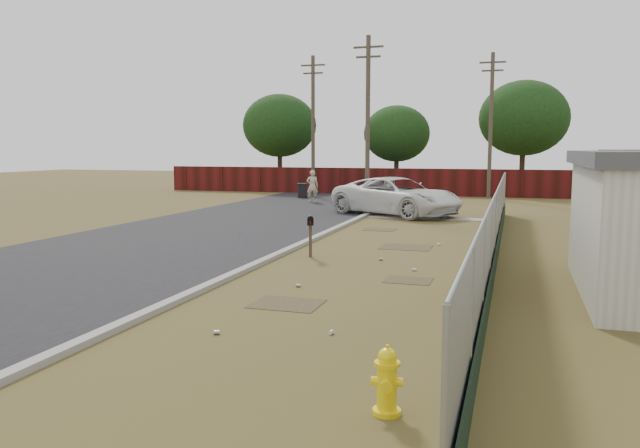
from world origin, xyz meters
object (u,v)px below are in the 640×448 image
(mailbox, at_px, (310,224))
(trash_bin, at_px, (302,190))
(pedestrian, at_px, (312,186))
(pickup_truck, at_px, (397,196))
(fire_hydrant, at_px, (387,382))

(mailbox, bearing_deg, trash_bin, 109.63)
(mailbox, bearing_deg, pedestrian, 107.87)
(mailbox, distance_m, pedestrian, 18.30)
(mailbox, bearing_deg, pickup_truck, 88.45)
(mailbox, relative_size, pedestrian, 0.65)
(pickup_truck, distance_m, pedestrian, 7.99)
(fire_hydrant, distance_m, mailbox, 10.89)
(mailbox, relative_size, pickup_truck, 0.19)
(fire_hydrant, bearing_deg, pickup_truck, 100.10)
(trash_bin, bearing_deg, pickup_truck, -47.52)
(pickup_truck, distance_m, trash_bin, 11.25)
(pickup_truck, bearing_deg, pedestrian, 77.47)
(mailbox, height_order, pedestrian, pedestrian)
(pickup_truck, height_order, pedestrian, pedestrian)
(pedestrian, bearing_deg, trash_bin, -73.25)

